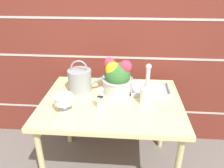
% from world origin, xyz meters
% --- Properties ---
extents(brick_wall, '(3.60, 0.08, 2.20)m').
position_xyz_m(brick_wall, '(0.00, 0.54, 1.10)').
color(brick_wall, maroon).
rests_on(brick_wall, ground_plane).
extents(patio_table, '(1.09, 0.82, 0.74)m').
position_xyz_m(patio_table, '(0.00, 0.00, 0.67)').
color(patio_table, beige).
rests_on(patio_table, ground_plane).
extents(watering_can, '(0.34, 0.19, 0.27)m').
position_xyz_m(watering_can, '(-0.27, 0.14, 0.84)').
color(watering_can, '#93999E').
rests_on(watering_can, patio_table).
extents(crystal_pedestal_bowl, '(0.14, 0.14, 0.13)m').
position_xyz_m(crystal_pedestal_bowl, '(-0.32, -0.18, 0.83)').
color(crystal_pedestal_bowl, silver).
rests_on(crystal_pedestal_bowl, patio_table).
extents(flower_planter, '(0.26, 0.26, 0.29)m').
position_xyz_m(flower_planter, '(0.04, 0.14, 0.87)').
color(flower_planter, '#BCBCC1').
rests_on(flower_planter, patio_table).
extents(glass_decanter, '(0.10, 0.10, 0.32)m').
position_xyz_m(glass_decanter, '(0.26, -0.03, 0.84)').
color(glass_decanter, silver).
rests_on(glass_decanter, patio_table).
extents(figurine_vase, '(0.08, 0.08, 0.19)m').
position_xyz_m(figurine_vase, '(-0.06, -0.15, 0.82)').
color(figurine_vase, white).
rests_on(figurine_vase, patio_table).
extents(wire_tray, '(0.32, 0.24, 0.04)m').
position_xyz_m(wire_tray, '(0.31, 0.17, 0.75)').
color(wire_tray, '#B7B7BC').
rests_on(wire_tray, patio_table).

